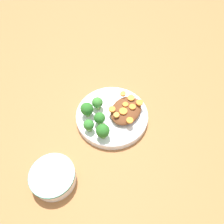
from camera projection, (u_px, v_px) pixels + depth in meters
ground_plane at (112, 118)px, 0.76m from camera, size 4.00×4.00×0.00m
plate at (112, 116)px, 0.75m from camera, size 0.25×0.25×0.03m
dip_bowl at (53, 177)px, 0.62m from camera, size 0.13×0.13×0.05m
stew_mound at (126, 110)px, 0.74m from camera, size 0.13×0.10×0.03m
broccoli_floret_0 at (98, 103)px, 0.74m from camera, size 0.04×0.04×0.05m
broccoli_floret_1 at (103, 131)px, 0.67m from camera, size 0.04×0.04×0.06m
broccoli_floret_2 at (89, 125)px, 0.69m from camera, size 0.03×0.03×0.05m
broccoli_floret_3 at (87, 109)px, 0.72m from camera, size 0.04×0.04×0.06m
broccoli_floret_4 at (100, 118)px, 0.70m from camera, size 0.04×0.04×0.05m
carrot_slice_0 at (123, 111)px, 0.72m from camera, size 0.03×0.03×0.00m
carrot_slice_1 at (132, 107)px, 0.73m from camera, size 0.02×0.02×0.00m
carrot_slice_2 at (131, 98)px, 0.75m from camera, size 0.02×0.02×0.00m
carrot_slice_3 at (130, 120)px, 0.70m from camera, size 0.02×0.02×0.00m
carrot_slice_4 at (124, 94)px, 0.76m from camera, size 0.02×0.02×0.01m
carrot_slice_5 at (113, 109)px, 0.72m from camera, size 0.02×0.02×0.01m
carrot_slice_6 at (139, 103)px, 0.74m from camera, size 0.02×0.02×0.01m
carrot_slice_7 at (125, 104)px, 0.73m from camera, size 0.02×0.02×0.00m
carrot_slice_8 at (116, 115)px, 0.71m from camera, size 0.02×0.02×0.01m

